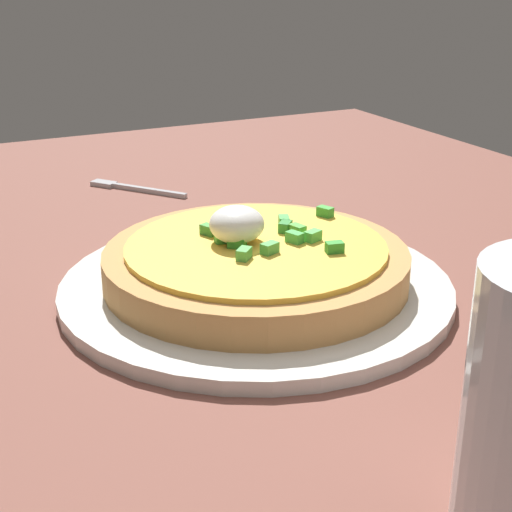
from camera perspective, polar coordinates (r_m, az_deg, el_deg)
The scene contains 4 objects.
dining_table at distance 62.25cm, azimuth 10.72°, elevation -2.78°, with size 126.91×73.86×2.18cm, color brown.
plate at distance 58.39cm, azimuth -0.00°, elevation -2.31°, with size 29.84×29.84×1.07cm, color silver.
pizza at distance 57.61cm, azimuth -0.04°, elevation -0.43°, with size 23.07×23.07×5.73cm.
fork at distance 85.67cm, azimuth -9.40°, elevation 5.07°, with size 10.22×8.22×0.50cm.
Camera 1 is at (44.91, -34.91, 26.39)cm, focal length 53.43 mm.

